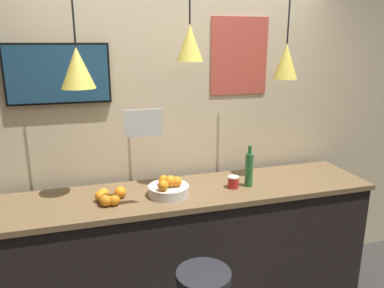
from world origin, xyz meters
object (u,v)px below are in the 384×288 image
(spread_jar, at_px, (233,182))
(mounted_tv, at_px, (58,74))
(juice_bottle, at_px, (249,169))
(fruit_bowl, at_px, (169,188))

(spread_jar, relative_size, mounted_tv, 0.12)
(spread_jar, bearing_deg, juice_bottle, -0.00)
(juice_bottle, relative_size, mounted_tv, 0.44)
(fruit_bowl, distance_m, mounted_tv, 1.12)
(fruit_bowl, height_order, juice_bottle, juice_bottle)
(fruit_bowl, bearing_deg, mounted_tv, 148.63)
(mounted_tv, bearing_deg, juice_bottle, -17.54)
(juice_bottle, height_order, spread_jar, juice_bottle)
(spread_jar, distance_m, mounted_tv, 1.48)
(fruit_bowl, bearing_deg, spread_jar, 0.66)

